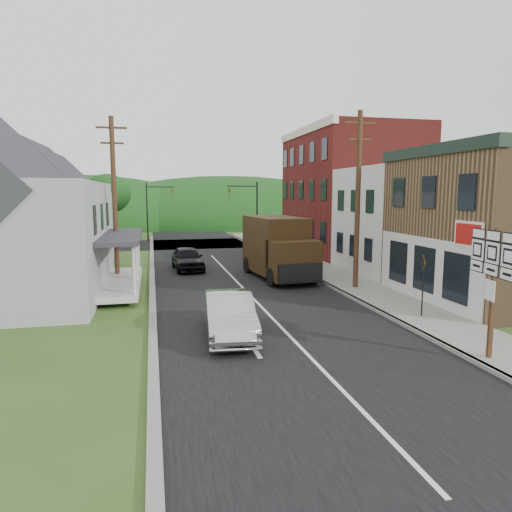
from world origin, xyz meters
TOP-DOWN VIEW (x-y plane):
  - ground at (0.00, 0.00)m, footprint 120.00×120.00m
  - road at (0.00, 10.00)m, footprint 9.00×90.00m
  - cross_road at (0.00, 27.00)m, footprint 60.00×9.00m
  - sidewalk_right at (5.90, 8.00)m, footprint 2.80×55.00m
  - curb_right at (4.55, 8.00)m, footprint 0.20×55.00m
  - curb_left at (-4.65, 8.00)m, footprint 0.30×55.00m
  - storefront_tan at (11.30, 0.00)m, footprint 8.00×8.00m
  - storefront_white at (11.30, 7.50)m, footprint 8.00×7.00m
  - storefront_red at (11.30, 17.00)m, footprint 8.00×12.00m
  - house_blue at (-11.00, 17.00)m, footprint 7.14×8.16m
  - house_cream at (-11.50, 26.00)m, footprint 7.14×8.16m
  - utility_pole_right at (5.60, 3.50)m, footprint 1.60×0.26m
  - utility_pole_left at (-6.50, 8.00)m, footprint 1.60×0.26m
  - traffic_signal_right at (4.30, 23.50)m, footprint 2.87×0.20m
  - traffic_signal_left at (-4.30, 30.50)m, footprint 2.87×0.20m
  - tree_left_d at (-9.00, 32.00)m, footprint 4.80×4.80m
  - forested_ridge at (0.00, 55.00)m, footprint 90.00×30.00m
  - silver_sedan at (-2.04, -2.72)m, footprint 1.95×4.70m
  - dark_sedan at (-2.38, 11.58)m, footprint 2.04×4.51m
  - delivery_van at (2.58, 7.49)m, footprint 3.13×6.59m
  - route_sign_cluster at (4.97, -6.83)m, footprint 0.42×2.17m
  - warning_sign at (5.71, -2.27)m, footprint 0.21×0.65m

SIDE VIEW (x-z plane):
  - ground at x=0.00m, z-range 0.00..0.00m
  - road at x=0.00m, z-range -0.01..0.01m
  - cross_road at x=0.00m, z-range -0.01..0.01m
  - forested_ridge at x=0.00m, z-range -8.00..8.00m
  - curb_left at x=-4.65m, z-range 0.00..0.12m
  - sidewalk_right at x=5.90m, z-range 0.00..0.15m
  - curb_right at x=4.55m, z-range 0.00..0.15m
  - dark_sedan at x=-2.38m, z-range 0.00..1.50m
  - silver_sedan at x=-2.04m, z-range 0.00..1.51m
  - warning_sign at x=5.71m, z-range 0.49..2.92m
  - delivery_van at x=2.58m, z-range 0.02..3.60m
  - route_sign_cluster at x=4.97m, z-range 0.72..4.54m
  - storefront_white at x=11.30m, z-range 0.00..6.50m
  - storefront_tan at x=11.30m, z-range 0.00..7.00m
  - house_blue at x=-11.00m, z-range 0.05..7.33m
  - house_cream at x=-11.50m, z-range 0.05..7.33m
  - traffic_signal_right at x=4.30m, z-range 0.76..6.76m
  - traffic_signal_left at x=-4.30m, z-range 0.76..6.76m
  - utility_pole_right at x=5.60m, z-range 0.16..9.16m
  - utility_pole_left at x=-6.50m, z-range 0.16..9.16m
  - tree_left_d at x=-9.00m, z-range 1.41..8.35m
  - storefront_red at x=11.30m, z-range 0.00..10.00m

